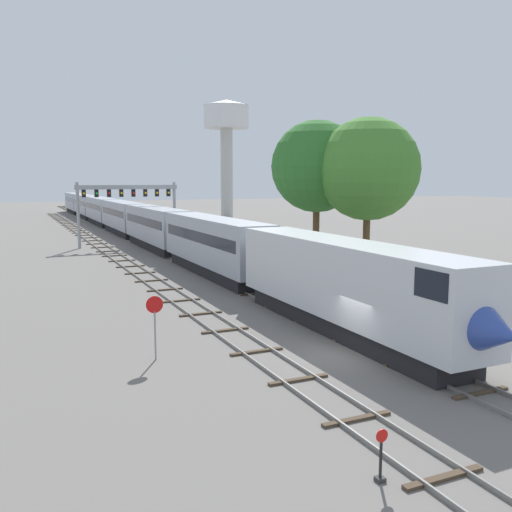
{
  "coord_description": "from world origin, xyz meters",
  "views": [
    {
      "loc": [
        -13.73,
        -20.48,
        7.88
      ],
      "look_at": [
        1.0,
        12.0,
        3.0
      ],
      "focal_mm": 38.89,
      "sensor_mm": 36.0,
      "label": 1
    }
  ],
  "objects_px": {
    "water_tower": "(226,125)",
    "stop_sign": "(155,319)",
    "trackside_tree_mid": "(368,169)",
    "switch_stand": "(381,463)",
    "trackside_tree_left": "(317,167)",
    "passenger_train": "(122,216)",
    "signal_gantry": "(128,199)"
  },
  "relations": [
    {
      "from": "water_tower",
      "to": "trackside_tree_mid",
      "type": "relative_size",
      "value": 1.93
    },
    {
      "from": "trackside_tree_left",
      "to": "passenger_train",
      "type": "bearing_deg",
      "value": 100.74
    },
    {
      "from": "water_tower",
      "to": "switch_stand",
      "type": "distance_m",
      "value": 109.02
    },
    {
      "from": "trackside_tree_mid",
      "to": "stop_sign",
      "type": "bearing_deg",
      "value": -147.43
    },
    {
      "from": "trackside_tree_mid",
      "to": "switch_stand",
      "type": "bearing_deg",
      "value": -124.73
    },
    {
      "from": "stop_sign",
      "to": "trackside_tree_mid",
      "type": "height_order",
      "value": "trackside_tree_mid"
    },
    {
      "from": "passenger_train",
      "to": "trackside_tree_left",
      "type": "xyz_separation_m",
      "value": [
        8.06,
        -42.49,
        6.38
      ]
    },
    {
      "from": "passenger_train",
      "to": "trackside_tree_mid",
      "type": "xyz_separation_m",
      "value": [
        10.5,
        -46.23,
        6.13
      ]
    },
    {
      "from": "water_tower",
      "to": "switch_stand",
      "type": "relative_size",
      "value": 16.98
    },
    {
      "from": "switch_stand",
      "to": "stop_sign",
      "type": "distance_m",
      "value": 12.7
    },
    {
      "from": "signal_gantry",
      "to": "switch_stand",
      "type": "xyz_separation_m",
      "value": [
        -4.85,
        -55.86,
        -5.2
      ]
    },
    {
      "from": "trackside_tree_left",
      "to": "trackside_tree_mid",
      "type": "height_order",
      "value": "trackside_tree_left"
    },
    {
      "from": "water_tower",
      "to": "stop_sign",
      "type": "height_order",
      "value": "water_tower"
    },
    {
      "from": "passenger_train",
      "to": "trackside_tree_mid",
      "type": "height_order",
      "value": "trackside_tree_mid"
    },
    {
      "from": "stop_sign",
      "to": "trackside_tree_left",
      "type": "distance_m",
      "value": 25.7
    },
    {
      "from": "water_tower",
      "to": "trackside_tree_left",
      "type": "height_order",
      "value": "water_tower"
    },
    {
      "from": "water_tower",
      "to": "stop_sign",
      "type": "distance_m",
      "value": 98.54
    },
    {
      "from": "signal_gantry",
      "to": "trackside_tree_mid",
      "type": "bearing_deg",
      "value": -67.3
    },
    {
      "from": "switch_stand",
      "to": "trackside_tree_left",
      "type": "distance_m",
      "value": 33.92
    },
    {
      "from": "switch_stand",
      "to": "trackside_tree_mid",
      "type": "height_order",
      "value": "trackside_tree_mid"
    },
    {
      "from": "switch_stand",
      "to": "trackside_tree_mid",
      "type": "bearing_deg",
      "value": 55.27
    },
    {
      "from": "water_tower",
      "to": "switch_stand",
      "type": "xyz_separation_m",
      "value": [
        -35.41,
        -101.34,
        -18.99
      ]
    },
    {
      "from": "passenger_train",
      "to": "switch_stand",
      "type": "relative_size",
      "value": 93.92
    },
    {
      "from": "water_tower",
      "to": "trackside_tree_mid",
      "type": "height_order",
      "value": "water_tower"
    },
    {
      "from": "stop_sign",
      "to": "passenger_train",
      "type": "bearing_deg",
      "value": 80.43
    },
    {
      "from": "passenger_train",
      "to": "water_tower",
      "type": "bearing_deg",
      "value": 46.39
    },
    {
      "from": "stop_sign",
      "to": "trackside_tree_left",
      "type": "bearing_deg",
      "value": 43.01
    },
    {
      "from": "passenger_train",
      "to": "stop_sign",
      "type": "height_order",
      "value": "passenger_train"
    },
    {
      "from": "passenger_train",
      "to": "switch_stand",
      "type": "distance_m",
      "value": 72.0
    },
    {
      "from": "passenger_train",
      "to": "stop_sign",
      "type": "relative_size",
      "value": 47.61
    },
    {
      "from": "water_tower",
      "to": "switch_stand",
      "type": "bearing_deg",
      "value": -109.26
    },
    {
      "from": "stop_sign",
      "to": "trackside_tree_left",
      "type": "xyz_separation_m",
      "value": [
        18.06,
        16.85,
        7.12
      ]
    }
  ]
}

